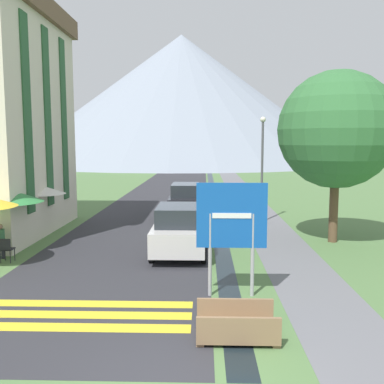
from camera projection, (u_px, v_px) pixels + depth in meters
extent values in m
plane|color=#517542|center=(196.00, 207.00, 27.21)|extent=(160.00, 160.00, 0.00)
cube|color=#2D2D33|center=(170.00, 190.00, 37.21)|extent=(6.40, 60.00, 0.01)
cube|color=slate|center=(240.00, 190.00, 37.04)|extent=(2.20, 60.00, 0.01)
cube|color=black|center=(212.00, 190.00, 37.11)|extent=(0.60, 60.00, 0.00)
cube|color=yellow|center=(69.00, 327.00, 9.53)|extent=(5.44, 0.44, 0.01)
cube|color=yellow|center=(78.00, 315.00, 10.22)|extent=(5.44, 0.44, 0.01)
cube|color=yellow|center=(86.00, 304.00, 10.92)|extent=(5.44, 0.44, 0.01)
cone|color=gray|center=(182.00, 99.00, 89.28)|extent=(69.62, 69.62, 26.09)
cube|color=#285633|center=(27.00, 115.00, 16.67)|extent=(0.06, 0.70, 7.78)
cube|color=#285633|center=(48.00, 118.00, 18.85)|extent=(0.06, 0.70, 7.78)
cube|color=#285633|center=(64.00, 120.00, 21.03)|extent=(0.06, 0.70, 7.78)
cylinder|color=#9E9EA3|center=(210.00, 255.00, 11.40)|extent=(0.10, 0.10, 2.24)
cylinder|color=#9E9EA3|center=(253.00, 255.00, 11.37)|extent=(0.10, 0.10, 2.24)
cube|color=#1451AD|center=(232.00, 215.00, 11.24)|extent=(1.86, 0.05, 1.73)
cube|color=white|center=(232.00, 216.00, 11.21)|extent=(1.02, 0.02, 0.14)
cube|color=#846647|center=(237.00, 331.00, 9.06)|extent=(1.70, 1.10, 0.12)
cube|color=#846647|center=(239.00, 328.00, 8.52)|extent=(1.70, 0.08, 0.45)
cube|color=#846647|center=(235.00, 308.00, 9.53)|extent=(1.70, 0.08, 0.45)
cube|color=#846647|center=(200.00, 335.00, 9.09)|extent=(0.16, 0.99, 0.08)
cube|color=#846647|center=(273.00, 336.00, 9.05)|extent=(0.16, 0.99, 0.08)
cube|color=silver|center=(180.00, 234.00, 15.82)|extent=(1.87, 4.01, 0.84)
cube|color=#23282D|center=(179.00, 215.00, 15.53)|extent=(1.59, 2.21, 0.68)
cylinder|color=black|center=(159.00, 238.00, 17.13)|extent=(0.18, 0.60, 0.60)
cylinder|color=black|center=(204.00, 238.00, 17.07)|extent=(0.18, 0.60, 0.60)
cylinder|color=black|center=(152.00, 254.00, 14.66)|extent=(0.18, 0.60, 0.60)
cylinder|color=black|center=(204.00, 254.00, 14.60)|extent=(0.18, 0.60, 0.60)
cube|color=black|center=(186.00, 203.00, 24.00)|extent=(1.74, 4.11, 0.84)
cube|color=#23282D|center=(185.00, 190.00, 23.71)|extent=(1.48, 2.26, 0.68)
cylinder|color=black|center=(173.00, 207.00, 25.34)|extent=(0.18, 0.60, 0.60)
cylinder|color=black|center=(201.00, 207.00, 25.29)|extent=(0.18, 0.60, 0.60)
cylinder|color=black|center=(169.00, 214.00, 22.81)|extent=(0.18, 0.60, 0.60)
cylinder|color=black|center=(200.00, 214.00, 22.76)|extent=(0.18, 0.60, 0.60)
cube|color=#232328|center=(25.00, 233.00, 17.27)|extent=(0.40, 0.40, 0.04)
cube|color=#232328|center=(23.00, 229.00, 17.07)|extent=(0.40, 0.04, 0.40)
cylinder|color=#232328|center=(23.00, 238.00, 17.47)|extent=(0.03, 0.03, 0.45)
cylinder|color=#232328|center=(31.00, 238.00, 17.46)|extent=(0.03, 0.03, 0.45)
cylinder|color=#232328|center=(19.00, 240.00, 17.13)|extent=(0.03, 0.03, 0.45)
cylinder|color=#232328|center=(28.00, 240.00, 17.12)|extent=(0.03, 0.03, 0.45)
cube|color=#232328|center=(7.00, 249.00, 14.72)|extent=(0.40, 0.40, 0.04)
cube|color=#232328|center=(5.00, 245.00, 14.51)|extent=(0.40, 0.04, 0.40)
cylinder|color=#232328|center=(5.00, 254.00, 14.92)|extent=(0.03, 0.03, 0.45)
cylinder|color=#232328|center=(15.00, 254.00, 14.91)|extent=(0.03, 0.03, 0.45)
cylinder|color=#232328|center=(0.00, 257.00, 14.58)|extent=(0.03, 0.03, 0.45)
cylinder|color=#232328|center=(10.00, 257.00, 14.57)|extent=(0.03, 0.03, 0.45)
cylinder|color=#B7B2A8|center=(11.00, 222.00, 16.21)|extent=(0.06, 0.06, 2.20)
cone|color=#338442|center=(10.00, 196.00, 16.10)|extent=(2.45, 2.45, 0.48)
cylinder|color=#B7B2A8|center=(44.00, 212.00, 18.87)|extent=(0.06, 0.06, 2.13)
cone|color=silver|center=(43.00, 190.00, 18.76)|extent=(1.94, 1.94, 0.35)
cylinder|color=#282833|center=(3.00, 252.00, 15.17)|extent=(0.14, 0.14, 0.46)
cylinder|color=#386B47|center=(0.00, 238.00, 15.11)|extent=(0.32, 0.32, 0.59)
cylinder|color=#515156|center=(262.00, 173.00, 21.78)|extent=(0.12, 0.12, 5.13)
sphere|color=silver|center=(263.00, 119.00, 21.47)|extent=(0.28, 0.28, 0.28)
cylinder|color=brown|center=(334.00, 211.00, 17.60)|extent=(0.36, 0.36, 2.60)
sphere|color=#336B38|center=(337.00, 130.00, 17.22)|extent=(4.74, 4.74, 4.74)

